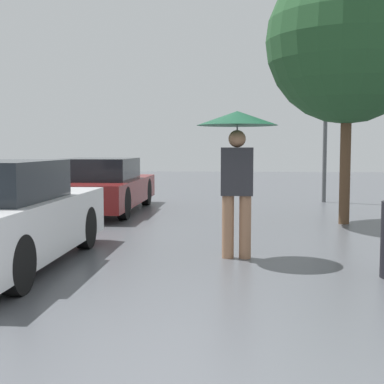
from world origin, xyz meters
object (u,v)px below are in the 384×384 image
at_px(parked_car_farthest, 101,186).
at_px(tree, 348,42).
at_px(street_lamp, 326,78).
at_px(pedestrian, 237,143).

relative_size(parked_car_farthest, tree, 0.91).
bearing_deg(parked_car_farthest, tree, -17.37).
bearing_deg(street_lamp, pedestrian, -107.62).
relative_size(pedestrian, tree, 0.39).
xyz_separation_m(pedestrian, street_lamp, (2.39, 7.54, 1.78)).
xyz_separation_m(pedestrian, parked_car_farthest, (-3.07, 4.99, -0.93)).
xyz_separation_m(parked_car_farthest, street_lamp, (5.46, 2.55, 2.71)).
xyz_separation_m(pedestrian, tree, (2.08, 3.38, 1.92)).
relative_size(tree, street_lamp, 1.12).
relative_size(pedestrian, street_lamp, 0.43).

